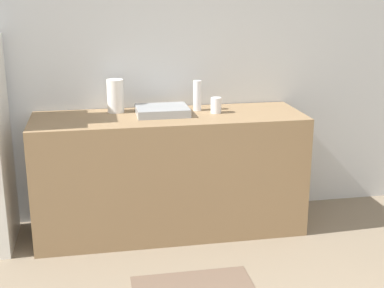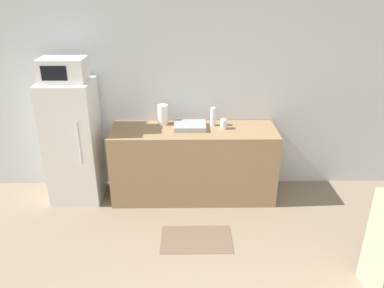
{
  "view_description": "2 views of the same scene",
  "coord_description": "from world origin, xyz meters",
  "px_view_note": "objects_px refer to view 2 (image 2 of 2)",
  "views": [
    {
      "loc": [
        -0.6,
        -0.92,
        1.86
      ],
      "look_at": [
        -0.01,
        2.25,
        0.92
      ],
      "focal_mm": 50.0,
      "sensor_mm": 36.0,
      "label": 1
    },
    {
      "loc": [
        -0.12,
        -1.31,
        2.63
      ],
      "look_at": [
        -0.08,
        2.28,
        1.05
      ],
      "focal_mm": 35.0,
      "sensor_mm": 36.0,
      "label": 2
    }
  ],
  "objects_px": {
    "bottle_tall": "(213,117)",
    "paper_towel_roll": "(163,115)",
    "bottle_short": "(223,124)",
    "refrigerator": "(73,142)",
    "microwave": "(63,70)"
  },
  "relations": [
    {
      "from": "bottle_tall",
      "to": "paper_towel_roll",
      "type": "relative_size",
      "value": 0.93
    },
    {
      "from": "bottle_tall",
      "to": "paper_towel_roll",
      "type": "xyz_separation_m",
      "value": [
        -0.63,
        0.06,
        0.01
      ]
    },
    {
      "from": "bottle_tall",
      "to": "bottle_short",
      "type": "relative_size",
      "value": 1.96
    },
    {
      "from": "refrigerator",
      "to": "bottle_short",
      "type": "xyz_separation_m",
      "value": [
        1.87,
        0.03,
        0.22
      ]
    },
    {
      "from": "refrigerator",
      "to": "bottle_short",
      "type": "bearing_deg",
      "value": 0.97
    },
    {
      "from": "refrigerator",
      "to": "paper_towel_roll",
      "type": "relative_size",
      "value": 6.07
    },
    {
      "from": "refrigerator",
      "to": "bottle_short",
      "type": "distance_m",
      "value": 1.88
    },
    {
      "from": "paper_towel_roll",
      "to": "bottle_short",
      "type": "bearing_deg",
      "value": -12.83
    },
    {
      "from": "refrigerator",
      "to": "microwave",
      "type": "distance_m",
      "value": 0.91
    },
    {
      "from": "refrigerator",
      "to": "microwave",
      "type": "xyz_separation_m",
      "value": [
        -0.0,
        -0.0,
        0.91
      ]
    },
    {
      "from": "microwave",
      "to": "paper_towel_roll",
      "type": "height_order",
      "value": "microwave"
    },
    {
      "from": "bottle_short",
      "to": "paper_towel_roll",
      "type": "xyz_separation_m",
      "value": [
        -0.76,
        0.17,
        0.07
      ]
    },
    {
      "from": "bottle_tall",
      "to": "bottle_short",
      "type": "height_order",
      "value": "bottle_tall"
    },
    {
      "from": "bottle_tall",
      "to": "bottle_short",
      "type": "xyz_separation_m",
      "value": [
        0.12,
        -0.12,
        -0.06
      ]
    },
    {
      "from": "bottle_short",
      "to": "bottle_tall",
      "type": "bearing_deg",
      "value": 137.16
    }
  ]
}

